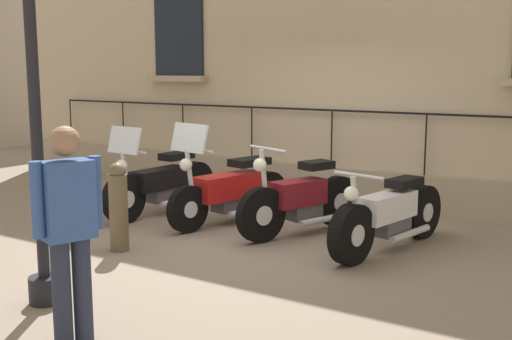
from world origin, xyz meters
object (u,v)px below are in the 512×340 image
motorcycle_maroon (300,201)px  bollard (118,207)px  motorcycle_white (389,216)px  pedestrian_walking (69,224)px  motorcycle_black (161,184)px  motorcycle_red (230,190)px

motorcycle_maroon → bollard: motorcycle_maroon is taller
bollard → motorcycle_white: bearing=122.7°
motorcycle_white → motorcycle_maroon: bearing=-93.8°
pedestrian_walking → bollard: bearing=-143.2°
motorcycle_white → pedestrian_walking: 3.81m
motorcycle_maroon → motorcycle_black: bearing=-87.8°
motorcycle_red → pedestrian_walking: (3.71, 1.16, 0.48)m
motorcycle_maroon → motorcycle_white: 1.19m
pedestrian_walking → motorcycle_white: bearing=162.9°
motorcycle_red → bollard: size_ratio=2.05×
bollard → motorcycle_black: bearing=-153.9°
motorcycle_black → motorcycle_white: size_ratio=0.99×
bollard → pedestrian_walking: pedestrian_walking is taller
motorcycle_maroon → bollard: bearing=-38.7°
motorcycle_black → pedestrian_walking: size_ratio=1.27×
motorcycle_white → bollard: 3.06m
bollard → pedestrian_walking: (1.96, 1.46, 0.42)m
bollard → pedestrian_walking: 2.48m
motorcycle_black → pedestrian_walking: bearing=32.2°
motorcycle_red → pedestrian_walking: bearing=17.3°
motorcycle_maroon → pedestrian_walking: (3.69, 0.07, 0.50)m
pedestrian_walking → motorcycle_black: bearing=-147.8°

